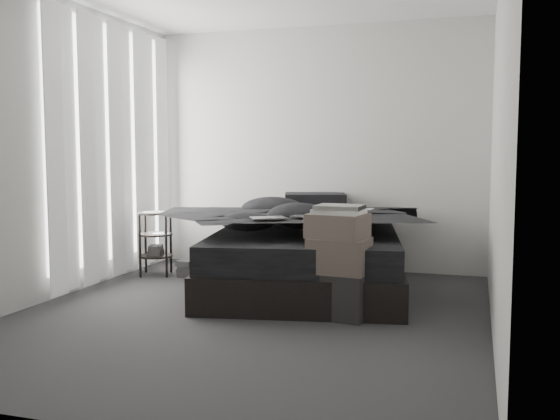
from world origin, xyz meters
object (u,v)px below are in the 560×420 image
(side_stand, at_px, (156,244))
(laptop, at_px, (352,201))
(bed, at_px, (306,273))
(box_lower, at_px, (338,294))

(side_stand, bearing_deg, laptop, -1.07)
(laptop, xyz_separation_m, side_stand, (-2.04, 0.04, -0.49))
(bed, height_order, box_lower, box_lower)
(laptop, bearing_deg, bed, -154.50)
(laptop, bearing_deg, side_stand, -173.51)
(laptop, xyz_separation_m, box_lower, (0.09, -0.99, -0.64))
(side_stand, bearing_deg, bed, -5.74)
(laptop, bearing_deg, box_lower, -77.04)
(bed, bearing_deg, side_stand, 163.81)
(bed, distance_m, side_stand, 1.67)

